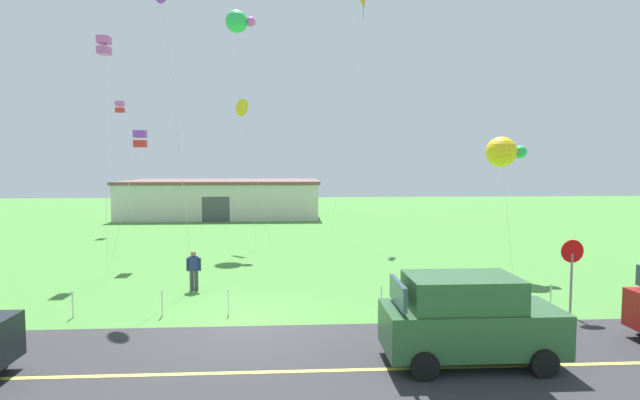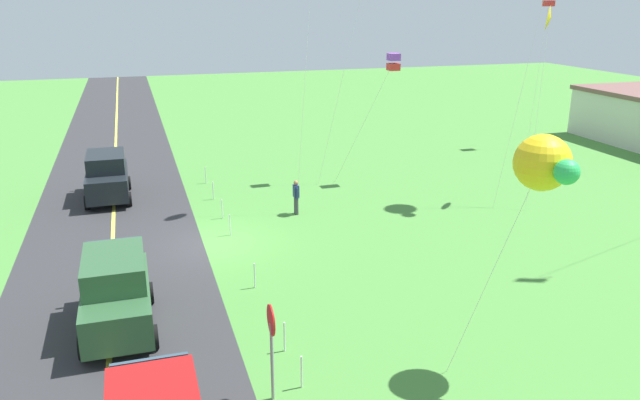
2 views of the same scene
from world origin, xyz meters
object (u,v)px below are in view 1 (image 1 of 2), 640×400
at_px(kite_yellow_high, 140,139).
at_px(kite_green_far, 238,22).
at_px(person_adult_near, 194,269).
at_px(kite_pink_drift, 104,46).
at_px(stop_sign, 572,262).
at_px(kite_purple_back, 120,107).
at_px(car_suv_foreground, 468,318).
at_px(kite_blue_mid, 243,108).
at_px(warehouse_distant, 223,198).
at_px(kite_cyan_top, 362,3).
at_px(kite_orange_near, 503,152).

bearing_deg(kite_yellow_high, kite_green_far, 54.89).
relative_size(person_adult_near, kite_pink_drift, 0.14).
bearing_deg(stop_sign, kite_purple_back, 133.63).
relative_size(car_suv_foreground, kite_blue_mid, 0.48).
height_order(kite_pink_drift, kite_purple_back, kite_pink_drift).
distance_m(stop_sign, kite_yellow_high, 20.39).
relative_size(person_adult_near, kite_green_far, 0.11).
relative_size(kite_yellow_high, kite_green_far, 0.46).
bearing_deg(warehouse_distant, kite_yellow_high, -92.86).
height_order(kite_blue_mid, kite_green_far, kite_green_far).
relative_size(kite_blue_mid, kite_cyan_top, 0.53).
distance_m(kite_orange_near, kite_cyan_top, 16.97).
height_order(person_adult_near, kite_pink_drift, kite_pink_drift).
bearing_deg(kite_orange_near, kite_blue_mid, 143.99).
xyz_separation_m(kite_orange_near, kite_purple_back, (-22.70, 16.56, 3.77)).
xyz_separation_m(kite_purple_back, warehouse_distant, (6.38, 9.78, -7.61)).
bearing_deg(warehouse_distant, stop_sign, -64.44).
distance_m(kite_yellow_high, kite_pink_drift, 4.71).
xyz_separation_m(kite_yellow_high, kite_green_far, (4.39, 6.24, 7.71)).
height_order(kite_blue_mid, kite_yellow_high, kite_blue_mid).
bearing_deg(kite_pink_drift, kite_yellow_high, 40.23).
distance_m(kite_blue_mid, kite_purple_back, 12.39).
distance_m(stop_sign, kite_blue_mid, 21.22).
xyz_separation_m(kite_orange_near, kite_cyan_top, (-4.76, 12.44, 10.52)).
height_order(kite_blue_mid, kite_orange_near, kite_blue_mid).
bearing_deg(kite_purple_back, kite_green_far, -34.63).
distance_m(kite_pink_drift, kite_purple_back, 14.59).
height_order(stop_sign, warehouse_distant, warehouse_distant).
bearing_deg(stop_sign, kite_green_far, 127.06).
relative_size(kite_pink_drift, kite_purple_back, 1.14).
xyz_separation_m(stop_sign, person_adult_near, (-13.12, 4.13, -0.94)).
bearing_deg(person_adult_near, stop_sign, -104.06).
bearing_deg(kite_green_far, kite_pink_drift, -127.73).
bearing_deg(kite_green_far, kite_cyan_top, 17.02).
height_order(kite_blue_mid, warehouse_distant, kite_blue_mid).
xyz_separation_m(stop_sign, kite_blue_mid, (-12.23, 15.99, 6.74)).
height_order(car_suv_foreground, kite_blue_mid, kite_blue_mid).
bearing_deg(person_adult_near, car_suv_foreground, -129.51).
bearing_deg(kite_purple_back, warehouse_distant, 56.86).
bearing_deg(kite_cyan_top, kite_purple_back, 167.07).
bearing_deg(kite_blue_mid, kite_pink_drift, -131.96).
bearing_deg(kite_pink_drift, kite_orange_near, -7.84).
xyz_separation_m(person_adult_near, kite_yellow_high, (-3.83, 6.27, 5.45)).
bearing_deg(car_suv_foreground, kite_pink_drift, 136.08).
xyz_separation_m(stop_sign, warehouse_distant, (-15.82, 33.07, -0.05)).
bearing_deg(warehouse_distant, kite_pink_drift, -95.78).
distance_m(car_suv_foreground, kite_cyan_top, 27.27).
bearing_deg(stop_sign, kite_orange_near, 85.79).
bearing_deg(kite_green_far, car_suv_foreground, -69.02).
height_order(kite_cyan_top, kite_purple_back, kite_cyan_top).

